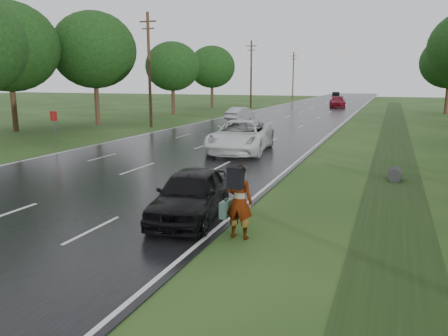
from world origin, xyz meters
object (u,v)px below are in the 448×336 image
at_px(road_sign, 54,122).
at_px(pedestrian, 238,201).
at_px(white_pickup, 241,136).
at_px(silver_sedan, 240,114).
at_px(dark_sedan, 191,194).

height_order(road_sign, pedestrian, road_sign).
relative_size(road_sign, white_pickup, 0.35).
bearing_deg(silver_sedan, dark_sedan, 115.00).
height_order(road_sign, white_pickup, road_sign).
distance_m(white_pickup, silver_sedan, 20.18).
relative_size(road_sign, silver_sedan, 0.54).
bearing_deg(pedestrian, white_pickup, -69.43).
bearing_deg(road_sign, pedestrian, -34.51).
relative_size(road_sign, pedestrian, 1.14).
height_order(dark_sedan, silver_sedan, dark_sedan).
bearing_deg(white_pickup, dark_sedan, -84.17).
xyz_separation_m(pedestrian, silver_sedan, (-11.07, 32.60, -0.30)).
height_order(white_pickup, dark_sedan, white_pickup).
distance_m(road_sign, dark_sedan, 17.34).
distance_m(dark_sedan, silver_sedan, 32.88).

